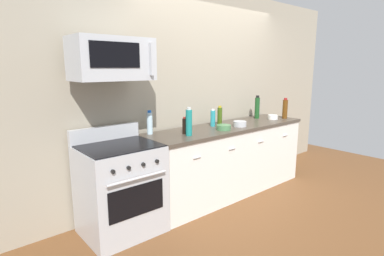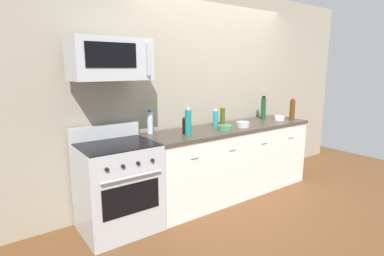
{
  "view_description": "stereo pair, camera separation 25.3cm",
  "coord_description": "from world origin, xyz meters",
  "px_view_note": "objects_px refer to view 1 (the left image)",
  "views": [
    {
      "loc": [
        -2.91,
        -2.68,
        1.67
      ],
      "look_at": [
        -0.68,
        -0.05,
        0.98
      ],
      "focal_mm": 28.53,
      "sensor_mm": 36.0,
      "label": 1
    },
    {
      "loc": [
        -2.72,
        -2.84,
        1.67
      ],
      "look_at": [
        -0.68,
        -0.05,
        0.98
      ],
      "focal_mm": 28.53,
      "sensor_mm": 36.0,
      "label": 2
    }
  ],
  "objects_px": {
    "bottle_wine_green": "(257,108)",
    "range_oven": "(120,188)",
    "bottle_olive_oil": "(220,116)",
    "bottle_water_clear": "(150,123)",
    "bottle_sparkling_teal": "(189,122)",
    "bottle_soy_sauce_dark": "(185,126)",
    "bottle_wine_amber": "(285,109)",
    "bowl_white_ceramic": "(273,117)",
    "bowl_green_glaze": "(224,127)",
    "bowl_steel_prep": "(240,124)",
    "bottle_dish_soap": "(213,118)",
    "microwave": "(112,59)"
  },
  "relations": [
    {
      "from": "bottle_wine_amber",
      "to": "bowl_steel_prep",
      "type": "relative_size",
      "value": 1.78
    },
    {
      "from": "bottle_olive_oil",
      "to": "bottle_water_clear",
      "type": "xyz_separation_m",
      "value": [
        -0.97,
        0.16,
        0.0
      ]
    },
    {
      "from": "bottle_olive_oil",
      "to": "bottle_water_clear",
      "type": "distance_m",
      "value": 0.98
    },
    {
      "from": "bottle_olive_oil",
      "to": "bottle_sparkling_teal",
      "type": "bearing_deg",
      "value": -164.79
    },
    {
      "from": "bottle_sparkling_teal",
      "to": "bottle_wine_green",
      "type": "relative_size",
      "value": 0.94
    },
    {
      "from": "bottle_wine_green",
      "to": "bowl_green_glaze",
      "type": "distance_m",
      "value": 1.05
    },
    {
      "from": "bottle_soy_sauce_dark",
      "to": "bowl_green_glaze",
      "type": "xyz_separation_m",
      "value": [
        0.51,
        -0.13,
        -0.06
      ]
    },
    {
      "from": "range_oven",
      "to": "bottle_sparkling_teal",
      "type": "bearing_deg",
      "value": -8.13
    },
    {
      "from": "bottle_wine_amber",
      "to": "bottle_olive_oil",
      "type": "distance_m",
      "value": 1.19
    },
    {
      "from": "bottle_sparkling_teal",
      "to": "bottle_dish_soap",
      "type": "height_order",
      "value": "bottle_sparkling_teal"
    },
    {
      "from": "bottle_sparkling_teal",
      "to": "bowl_white_ceramic",
      "type": "xyz_separation_m",
      "value": [
        1.66,
        0.05,
        -0.12
      ]
    },
    {
      "from": "bowl_green_glaze",
      "to": "bottle_olive_oil",
      "type": "bearing_deg",
      "value": 55.2
    },
    {
      "from": "microwave",
      "to": "bottle_soy_sauce_dark",
      "type": "height_order",
      "value": "microwave"
    },
    {
      "from": "bottle_wine_green",
      "to": "range_oven",
      "type": "bearing_deg",
      "value": -176.81
    },
    {
      "from": "bottle_sparkling_teal",
      "to": "bowl_steel_prep",
      "type": "bearing_deg",
      "value": -0.66
    },
    {
      "from": "bottle_wine_amber",
      "to": "bottle_olive_oil",
      "type": "bearing_deg",
      "value": 169.87
    },
    {
      "from": "microwave",
      "to": "bowl_steel_prep",
      "type": "height_order",
      "value": "microwave"
    },
    {
      "from": "bottle_wine_amber",
      "to": "bottle_water_clear",
      "type": "relative_size",
      "value": 1.11
    },
    {
      "from": "bottle_soy_sauce_dark",
      "to": "bottle_dish_soap",
      "type": "bearing_deg",
      "value": 12.24
    },
    {
      "from": "bottle_olive_oil",
      "to": "bottle_dish_soap",
      "type": "relative_size",
      "value": 1.17
    },
    {
      "from": "bottle_wine_green",
      "to": "bowl_green_glaze",
      "type": "xyz_separation_m",
      "value": [
        -1.01,
        -0.28,
        -0.13
      ]
    },
    {
      "from": "bottle_sparkling_teal",
      "to": "bottle_soy_sauce_dark",
      "type": "relative_size",
      "value": 1.63
    },
    {
      "from": "bottle_soy_sauce_dark",
      "to": "bowl_green_glaze",
      "type": "height_order",
      "value": "bottle_soy_sauce_dark"
    },
    {
      "from": "bottle_olive_oil",
      "to": "bottle_wine_green",
      "type": "bearing_deg",
      "value": 4.14
    },
    {
      "from": "range_oven",
      "to": "bowl_white_ceramic",
      "type": "bearing_deg",
      "value": -1.61
    },
    {
      "from": "bottle_wine_amber",
      "to": "bottle_soy_sauce_dark",
      "type": "bearing_deg",
      "value": 176.05
    },
    {
      "from": "range_oven",
      "to": "bowl_steel_prep",
      "type": "xyz_separation_m",
      "value": [
        1.66,
        -0.13,
        0.49
      ]
    },
    {
      "from": "bottle_sparkling_teal",
      "to": "bottle_water_clear",
      "type": "relative_size",
      "value": 1.17
    },
    {
      "from": "bottle_wine_green",
      "to": "bottle_water_clear",
      "type": "relative_size",
      "value": 1.25
    },
    {
      "from": "range_oven",
      "to": "bottle_sparkling_teal",
      "type": "height_order",
      "value": "bottle_sparkling_teal"
    },
    {
      "from": "bottle_sparkling_teal",
      "to": "bottle_soy_sauce_dark",
      "type": "height_order",
      "value": "bottle_sparkling_teal"
    },
    {
      "from": "bottle_soy_sauce_dark",
      "to": "bowl_steel_prep",
      "type": "bearing_deg",
      "value": -7.57
    },
    {
      "from": "microwave",
      "to": "bottle_wine_green",
      "type": "height_order",
      "value": "microwave"
    },
    {
      "from": "bowl_white_ceramic",
      "to": "bottle_soy_sauce_dark",
      "type": "bearing_deg",
      "value": 178.11
    },
    {
      "from": "bottle_soy_sauce_dark",
      "to": "bottle_water_clear",
      "type": "relative_size",
      "value": 0.72
    },
    {
      "from": "bowl_white_ceramic",
      "to": "bowl_steel_prep",
      "type": "xyz_separation_m",
      "value": [
        -0.8,
        -0.06,
        0.0
      ]
    },
    {
      "from": "bottle_wine_amber",
      "to": "range_oven",
      "type": "bearing_deg",
      "value": 176.96
    },
    {
      "from": "bottle_sparkling_teal",
      "to": "bottle_soy_sauce_dark",
      "type": "xyz_separation_m",
      "value": [
        0.02,
        0.1,
        -0.06
      ]
    },
    {
      "from": "bottle_dish_soap",
      "to": "bottle_water_clear",
      "type": "distance_m",
      "value": 0.89
    },
    {
      "from": "bottle_olive_oil",
      "to": "bottle_soy_sauce_dark",
      "type": "relative_size",
      "value": 1.34
    },
    {
      "from": "bottle_soy_sauce_dark",
      "to": "bottle_water_clear",
      "type": "bearing_deg",
      "value": 141.75
    },
    {
      "from": "bottle_water_clear",
      "to": "microwave",
      "type": "bearing_deg",
      "value": -159.98
    },
    {
      "from": "bottle_soy_sauce_dark",
      "to": "bottle_wine_green",
      "type": "bearing_deg",
      "value": 5.5
    },
    {
      "from": "bottle_wine_amber",
      "to": "bottle_sparkling_teal",
      "type": "distance_m",
      "value": 1.85
    },
    {
      "from": "bottle_sparkling_teal",
      "to": "bottle_soy_sauce_dark",
      "type": "bearing_deg",
      "value": 77.64
    },
    {
      "from": "bottle_sparkling_teal",
      "to": "bowl_green_glaze",
      "type": "xyz_separation_m",
      "value": [
        0.53,
        -0.03,
        -0.12
      ]
    },
    {
      "from": "bottle_water_clear",
      "to": "bowl_white_ceramic",
      "type": "distance_m",
      "value": 1.97
    },
    {
      "from": "microwave",
      "to": "bottle_soy_sauce_dark",
      "type": "distance_m",
      "value": 1.11
    },
    {
      "from": "bottle_dish_soap",
      "to": "bowl_white_ceramic",
      "type": "relative_size",
      "value": 1.57
    },
    {
      "from": "range_oven",
      "to": "bottle_olive_oil",
      "type": "relative_size",
      "value": 4.05
    }
  ]
}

